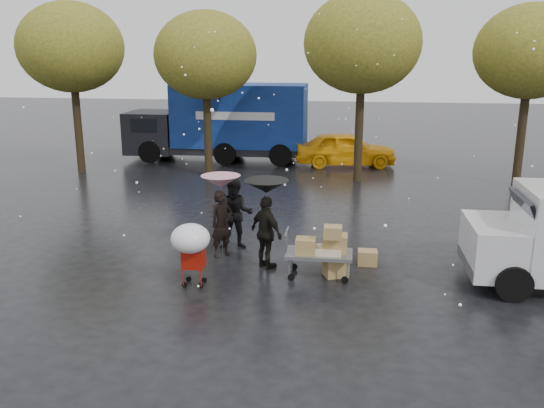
# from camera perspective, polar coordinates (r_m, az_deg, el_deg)

# --- Properties ---
(ground) EXTENTS (90.00, 90.00, 0.00)m
(ground) POSITION_cam_1_polar(r_m,az_deg,el_deg) (13.63, -1.99, -6.65)
(ground) COLOR black
(ground) RESTS_ON ground
(person_pink) EXTENTS (0.72, 0.72, 1.69)m
(person_pink) POSITION_cam_1_polar(r_m,az_deg,el_deg) (14.37, -5.00, -1.97)
(person_pink) COLOR black
(person_pink) RESTS_ON ground
(person_middle) EXTENTS (1.00, 0.83, 1.84)m
(person_middle) POSITION_cam_1_polar(r_m,az_deg,el_deg) (14.89, -3.59, -1.01)
(person_middle) COLOR black
(person_middle) RESTS_ON ground
(person_black) EXTENTS (1.05, 1.00, 1.75)m
(person_black) POSITION_cam_1_polar(r_m,az_deg,el_deg) (13.54, -0.56, -2.85)
(person_black) COLOR black
(person_black) RESTS_ON ground
(umbrella_pink) EXTENTS (0.97, 0.97, 2.07)m
(umbrella_pink) POSITION_cam_1_polar(r_m,az_deg,el_deg) (14.09, -5.10, 2.22)
(umbrella_pink) COLOR #4C4C4C
(umbrella_pink) RESTS_ON ground
(umbrella_black) EXTENTS (1.05, 1.05, 2.14)m
(umbrella_black) POSITION_cam_1_polar(r_m,az_deg,el_deg) (13.24, -0.57, 1.74)
(umbrella_black) COLOR #4C4C4C
(umbrella_black) RESTS_ON ground
(vendor_cart) EXTENTS (1.52, 0.80, 1.27)m
(vendor_cart) POSITION_cam_1_polar(r_m,az_deg,el_deg) (13.09, 5.07, -4.25)
(vendor_cart) COLOR slate
(vendor_cart) RESTS_ON ground
(shopping_cart) EXTENTS (0.84, 0.84, 1.46)m
(shopping_cart) POSITION_cam_1_polar(r_m,az_deg,el_deg) (12.46, -8.03, -3.72)
(shopping_cart) COLOR #A11409
(shopping_cart) RESTS_ON ground
(blue_truck) EXTENTS (8.30, 2.60, 3.50)m
(blue_truck) POSITION_cam_1_polar(r_m,az_deg,el_deg) (26.88, -4.91, 8.07)
(blue_truck) COLOR navy
(blue_truck) RESTS_ON ground
(box_ground_near) EXTENTS (0.63, 0.57, 0.46)m
(box_ground_near) POSITION_cam_1_polar(r_m,az_deg,el_deg) (13.35, 6.33, -6.16)
(box_ground_near) COLOR olive
(box_ground_near) RESTS_ON ground
(box_ground_far) EXTENTS (0.47, 0.37, 0.36)m
(box_ground_far) POSITION_cam_1_polar(r_m,az_deg,el_deg) (14.14, 9.43, -5.26)
(box_ground_far) COLOR olive
(box_ground_far) RESTS_ON ground
(yellow_taxi) EXTENTS (4.61, 2.28, 1.51)m
(yellow_taxi) POSITION_cam_1_polar(r_m,az_deg,el_deg) (25.77, 7.29, 5.45)
(yellow_taxi) COLOR #FEB00D
(yellow_taxi) RESTS_ON ground
(tree_row) EXTENTS (21.60, 4.40, 7.12)m
(tree_row) POSITION_cam_1_polar(r_m,az_deg,el_deg) (22.62, 1.13, 15.08)
(tree_row) COLOR black
(tree_row) RESTS_ON ground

